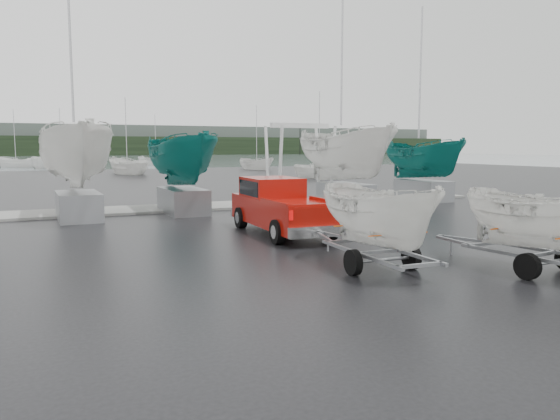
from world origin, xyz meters
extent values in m
plane|color=black|center=(0.00, 0.00, 0.00)|extent=(120.00, 120.00, 0.00)
plane|color=slate|center=(0.00, 100.00, -0.01)|extent=(300.00, 300.00, 0.00)
cube|color=gray|center=(0.00, 13.00, 0.05)|extent=(30.00, 3.00, 0.12)
cube|color=black|center=(0.00, 170.00, 3.00)|extent=(300.00, 8.00, 6.00)
cube|color=#4C5651|center=(0.00, 178.00, 5.00)|extent=(300.00, 6.00, 10.00)
cube|color=maroon|center=(-0.09, 4.24, 0.75)|extent=(2.15, 5.53, 0.89)
cube|color=maroon|center=(-0.04, 5.23, 1.45)|extent=(1.84, 2.24, 0.80)
cube|color=black|center=(-0.04, 5.23, 1.50)|extent=(1.86, 2.01, 0.52)
cube|color=silver|center=(-0.23, 1.48, 0.47)|extent=(1.90, 0.26, 0.33)
cylinder|color=black|center=(-0.89, 6.07, 0.38)|extent=(0.32, 0.76, 0.75)
cylinder|color=black|center=(0.89, 5.98, 0.38)|extent=(0.32, 0.76, 0.75)
cylinder|color=black|center=(-1.07, 2.51, 0.38)|extent=(0.32, 0.76, 0.75)
cylinder|color=black|center=(0.71, 2.42, 0.38)|extent=(0.32, 0.76, 0.75)
cube|color=gray|center=(-0.94, -1.69, 0.45)|extent=(0.26, 3.60, 0.08)
cube|color=gray|center=(0.15, -1.75, 0.45)|extent=(0.26, 3.60, 0.08)
cylinder|color=gray|center=(-0.41, -1.92, 0.30)|extent=(1.60, 0.16, 0.08)
cylinder|color=black|center=(-1.20, -1.88, 0.30)|extent=(0.21, 0.61, 0.60)
cylinder|color=black|center=(0.39, -1.96, 0.30)|extent=(0.21, 0.61, 0.60)
imported|color=silver|center=(-0.40, -1.72, 2.64)|extent=(1.70, 1.74, 4.30)
cube|color=#FF5E08|center=(-0.35, -0.92, 1.00)|extent=(1.55, 0.12, 0.03)
cube|color=#FF5E08|center=(-0.44, -2.52, 1.00)|extent=(1.55, 0.12, 0.03)
cube|color=gray|center=(2.29, -3.65, 0.45)|extent=(0.52, 3.58, 0.08)
cube|color=gray|center=(3.38, -3.52, 0.45)|extent=(0.52, 3.58, 0.08)
cylinder|color=gray|center=(2.86, -3.78, 0.30)|extent=(1.60, 0.27, 0.08)
cylinder|color=black|center=(2.07, -3.88, 0.30)|extent=(0.25, 0.62, 0.60)
imported|color=silver|center=(2.84, -3.58, 2.53)|extent=(1.71, 1.75, 4.07)
cube|color=#FF5E08|center=(2.74, -2.79, 1.00)|extent=(1.54, 0.23, 0.03)
cylinder|color=silver|center=(3.58, 12.20, 2.00)|extent=(0.16, 0.58, 3.99)
cylinder|color=silver|center=(3.58, 13.80, 2.00)|extent=(0.16, 0.58, 3.99)
cylinder|color=silver|center=(6.58, 12.20, 2.00)|extent=(0.16, 0.58, 3.99)
cylinder|color=silver|center=(6.58, 13.80, 2.00)|extent=(0.16, 0.58, 3.99)
cube|color=silver|center=(5.08, 13.00, 4.00)|extent=(3.30, 0.25, 0.25)
cube|color=gray|center=(-6.01, 11.00, 0.55)|extent=(1.60, 3.20, 1.10)
imported|color=silver|center=(-6.01, 11.00, 4.73)|extent=(2.73, 2.80, 7.26)
cylinder|color=#B2B2B7|center=(-6.01, 11.50, 7.41)|extent=(0.10, 0.10, 7.00)
cube|color=gray|center=(-1.64, 11.20, 0.55)|extent=(1.60, 3.20, 1.10)
imported|color=#0E625B|center=(-1.64, 11.20, 4.27)|extent=(2.38, 2.45, 6.34)
cube|color=gray|center=(6.62, 11.00, 0.55)|extent=(1.60, 3.20, 1.10)
imported|color=silver|center=(6.62, 11.00, 4.83)|extent=(2.81, 2.88, 7.46)
cylinder|color=#B2B2B7|center=(6.62, 11.50, 7.49)|extent=(0.10, 0.10, 7.00)
cube|color=gray|center=(11.78, 11.30, 0.55)|extent=(1.60, 3.20, 1.10)
imported|color=#0E625B|center=(11.78, 11.30, 4.05)|extent=(2.22, 2.28, 5.90)
cylinder|color=#B2B2B7|center=(11.78, 11.80, 6.88)|extent=(0.10, 0.10, 7.00)
imported|color=silver|center=(1.98, 46.78, 0.00)|extent=(3.29, 3.35, 7.33)
cylinder|color=#B2B2B7|center=(1.98, 46.78, 4.00)|extent=(0.08, 0.08, 8.00)
imported|color=silver|center=(17.13, 32.49, 0.00)|extent=(3.03, 2.99, 6.27)
cylinder|color=#B2B2B7|center=(17.13, 32.49, 4.00)|extent=(0.08, 0.08, 8.00)
imported|color=silver|center=(18.64, 51.18, 0.00)|extent=(2.88, 2.93, 6.53)
cylinder|color=#B2B2B7|center=(18.64, 51.18, 4.00)|extent=(0.08, 0.08, 8.00)
imported|color=silver|center=(-3.23, 67.23, 0.00)|extent=(3.31, 3.25, 7.69)
cylinder|color=#B2B2B7|center=(-3.23, 67.23, 4.00)|extent=(0.08, 0.08, 8.00)
imported|color=silver|center=(11.19, 74.82, 0.00)|extent=(3.36, 3.35, 6.25)
cylinder|color=#B2B2B7|center=(11.19, 74.82, 4.00)|extent=(0.08, 0.08, 8.00)
imported|color=silver|center=(-8.86, 72.79, 0.00)|extent=(3.44, 3.43, 6.40)
cylinder|color=#B2B2B7|center=(-8.86, 72.79, 4.00)|extent=(0.08, 0.08, 8.00)
camera|label=1|loc=(-7.94, -12.27, 2.96)|focal=35.00mm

